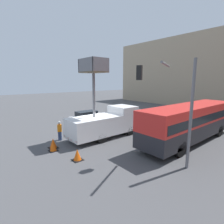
# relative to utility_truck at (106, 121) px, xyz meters

# --- Properties ---
(ground_plane) EXTENTS (120.00, 120.00, 0.00)m
(ground_plane) POSITION_rel_utility_truck_xyz_m (-0.64, -0.78, -1.51)
(ground_plane) COLOR #4C4C4F
(building_backdrop_far) EXTENTS (44.00, 10.00, 13.99)m
(building_backdrop_far) POSITION_rel_utility_truck_xyz_m (-0.64, 28.51, 5.49)
(building_backdrop_far) COLOR tan
(building_backdrop_far) RESTS_ON ground_plane
(utility_truck) EXTENTS (2.46, 6.85, 7.03)m
(utility_truck) POSITION_rel_utility_truck_xyz_m (0.00, 0.00, 0.00)
(utility_truck) COLOR white
(utility_truck) RESTS_ON ground_plane
(city_bus) EXTENTS (2.62, 11.48, 3.18)m
(city_bus) POSITION_rel_utility_truck_xyz_m (5.62, 4.86, 0.38)
(city_bus) COLOR #232328
(city_bus) RESTS_ON ground_plane
(traffic_light_pole) EXTENTS (3.11, 2.86, 6.46)m
(traffic_light_pole) POSITION_rel_utility_truck_xyz_m (6.88, -0.30, 2.83)
(traffic_light_pole) COLOR slate
(traffic_light_pole) RESTS_ON ground_plane
(road_worker_near_truck) EXTENTS (0.38, 0.38, 1.74)m
(road_worker_near_truck) POSITION_rel_utility_truck_xyz_m (-1.88, -3.69, -0.64)
(road_worker_near_truck) COLOR navy
(road_worker_near_truck) RESTS_ON ground_plane
(road_worker_directing) EXTENTS (0.38, 0.38, 1.79)m
(road_worker_directing) POSITION_rel_utility_truck_xyz_m (4.39, 0.57, -0.62)
(road_worker_directing) COLOR navy
(road_worker_directing) RESTS_ON ground_plane
(traffic_cone_near_truck) EXTENTS (0.69, 0.69, 0.79)m
(traffic_cone_near_truck) POSITION_rel_utility_truck_xyz_m (-0.44, -4.87, -1.13)
(traffic_cone_near_truck) COLOR black
(traffic_cone_near_truck) RESTS_ON ground_plane
(traffic_cone_mid_road) EXTENTS (0.63, 0.63, 0.73)m
(traffic_cone_mid_road) POSITION_rel_utility_truck_xyz_m (0.11, -5.09, -1.16)
(traffic_cone_mid_road) COLOR black
(traffic_cone_mid_road) RESTS_ON ground_plane
(traffic_cone_far_side) EXTENTS (0.67, 0.67, 0.77)m
(traffic_cone_far_side) POSITION_rel_utility_truck_xyz_m (2.67, -4.45, -1.14)
(traffic_cone_far_side) COLOR black
(traffic_cone_far_side) RESTS_ON ground_plane
(parked_car_curbside) EXTENTS (1.75, 4.68, 1.36)m
(parked_car_curbside) POSITION_rel_utility_truck_xyz_m (-6.47, 2.05, -0.81)
(parked_car_curbside) COLOR silver
(parked_car_curbside) RESTS_ON ground_plane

